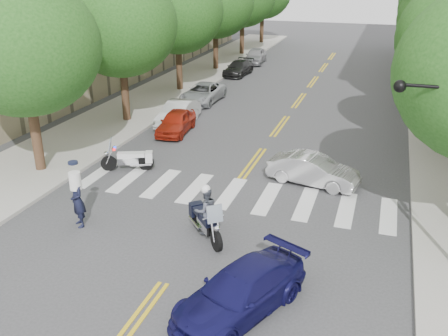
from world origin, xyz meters
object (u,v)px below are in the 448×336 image
at_px(motorcycle_parked, 132,159).
at_px(sedan_blue, 240,292).
at_px(motorcycle_police, 205,214).
at_px(convertible, 313,170).
at_px(officer_standing, 78,200).

distance_m(motorcycle_parked, sedan_blue, 10.91).
distance_m(motorcycle_police, motorcycle_parked, 6.92).
bearing_deg(sedan_blue, convertible, 111.42).
relative_size(motorcycle_police, officer_standing, 1.00).
height_order(motorcycle_parked, convertible, motorcycle_parked).
relative_size(officer_standing, convertible, 0.52).
height_order(motorcycle_police, sedan_blue, motorcycle_police).
distance_m(motorcycle_parked, officer_standing, 5.26).
distance_m(convertible, sedan_blue, 9.02).
xyz_separation_m(convertible, sedan_blue, (-0.53, -9.00, -0.00)).
relative_size(motorcycle_parked, convertible, 0.59).
distance_m(officer_standing, convertible, 9.64).
distance_m(motorcycle_parked, convertible, 8.07).
distance_m(motorcycle_police, sedan_blue, 4.11).
bearing_deg(motorcycle_parked, motorcycle_police, -152.93).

